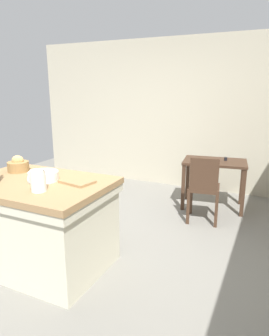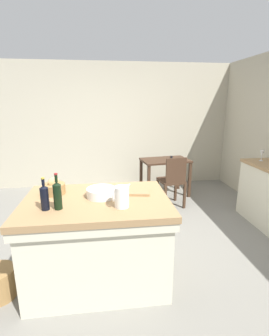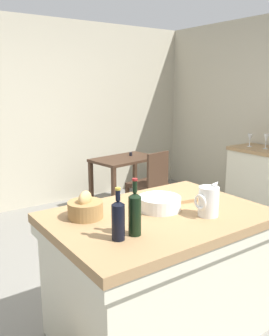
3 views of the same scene
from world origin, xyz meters
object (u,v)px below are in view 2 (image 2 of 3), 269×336
(wash_bowl, at_px, (101,193))
(cutting_board, at_px, (135,192))
(island_table, at_px, (98,237))
(bread_basket, at_px, (54,188))
(wooden_chair, at_px, (173,180))
(wine_bottle_dark, at_px, (57,195))
(wine_bottle_amber, at_px, (45,197))
(pitcher, at_px, (122,196))
(wine_glass_far_right, at_px, (262,154))
(writing_desk, at_px, (165,165))

(wash_bowl, bearing_deg, cutting_board, 12.20)
(island_table, distance_m, wash_bowl, 0.46)
(bread_basket, bearing_deg, cutting_board, -5.35)
(wooden_chair, bearing_deg, wine_bottle_dark, -129.69)
(cutting_board, distance_m, wine_bottle_amber, 0.89)
(bread_basket, bearing_deg, wash_bowl, -17.45)
(pitcher, bearing_deg, wine_glass_far_right, 32.03)
(writing_desk, bearing_deg, wash_bowl, -118.37)
(island_table, xyz_separation_m, wine_bottle_dark, (-0.32, -0.19, 0.54))
(bread_basket, bearing_deg, wine_bottle_amber, -90.83)
(wine_glass_far_right, bearing_deg, wine_bottle_amber, -154.52)
(wooden_chair, distance_m, wine_bottle_amber, 2.59)
(wine_glass_far_right, bearing_deg, pitcher, -147.97)
(pitcher, relative_size, bread_basket, 1.05)
(wine_bottle_amber, xyz_separation_m, wine_glass_far_right, (2.94, 1.40, 0.02))
(bread_basket, bearing_deg, wooden_chair, 41.90)
(wash_bowl, height_order, wine_bottle_dark, wine_bottle_dark)
(cutting_board, relative_size, wine_glass_far_right, 1.86)
(island_table, xyz_separation_m, wash_bowl, (0.05, 0.05, 0.45))
(island_table, distance_m, wine_bottle_dark, 0.66)
(wash_bowl, bearing_deg, island_table, -132.78)
(writing_desk, distance_m, wash_bowl, 2.59)
(writing_desk, height_order, wine_glass_far_right, wine_glass_far_right)
(wash_bowl, height_order, wine_bottle_amber, wine_bottle_amber)
(writing_desk, xyz_separation_m, bread_basket, (-1.70, -2.11, 0.34))
(bread_basket, height_order, cutting_board, bread_basket)
(wooden_chair, relative_size, cutting_board, 2.95)
(wash_bowl, bearing_deg, wine_bottle_amber, -153.16)
(island_table, height_order, wine_glass_far_right, wine_glass_far_right)
(cutting_board, xyz_separation_m, wine_glass_far_right, (2.12, 1.09, 0.13))
(island_table, bearing_deg, wash_bowl, 47.22)
(pitcher, bearing_deg, writing_desk, 67.63)
(writing_desk, bearing_deg, wine_bottle_amber, -124.22)
(wooden_chair, height_order, cutting_board, cutting_board)
(writing_desk, height_order, bread_basket, bread_basket)
(writing_desk, relative_size, cutting_board, 3.15)
(wine_bottle_dark, bearing_deg, island_table, 30.40)
(writing_desk, relative_size, wash_bowl, 3.38)
(pitcher, bearing_deg, wash_bowl, 123.93)
(cutting_board, bearing_deg, wine_bottle_amber, -158.88)
(island_table, height_order, writing_desk, island_table)
(island_table, xyz_separation_m, pitcher, (0.23, -0.21, 0.51))
(island_table, xyz_separation_m, wine_glass_far_right, (2.51, 1.21, 0.55))
(wooden_chair, distance_m, wine_glass_far_right, 1.45)
(pitcher, relative_size, wash_bowl, 0.81)
(wash_bowl, xyz_separation_m, cutting_board, (0.34, 0.07, -0.03))
(wash_bowl, xyz_separation_m, wine_bottle_amber, (-0.48, -0.24, 0.07))
(wooden_chair, bearing_deg, bread_basket, -138.10)
(wine_bottle_amber, bearing_deg, writing_desk, 55.78)
(pitcher, distance_m, wash_bowl, 0.33)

